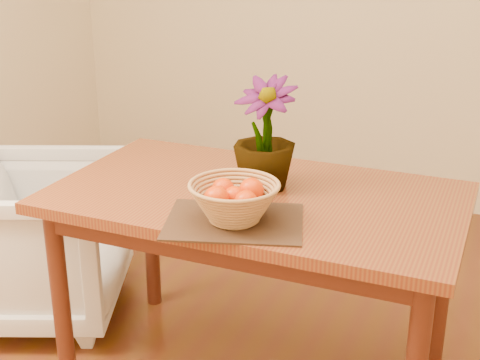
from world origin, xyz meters
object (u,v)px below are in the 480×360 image
at_px(potted_plant, 265,134).
at_px(armchair, 34,233).
at_px(table, 256,216).
at_px(wicker_basket, 234,203).

xyz_separation_m(potted_plant, armchair, (-1.06, 0.01, -0.57)).
relative_size(table, armchair, 1.87).
relative_size(table, potted_plant, 3.61).
bearing_deg(wicker_basket, armchair, 163.01).
height_order(wicker_basket, armchair, wicker_basket).
relative_size(wicker_basket, armchair, 0.38).
distance_m(table, wicker_basket, 0.30).
xyz_separation_m(wicker_basket, armchair, (-1.08, 0.33, -0.44)).
bearing_deg(armchair, table, -116.17).
height_order(table, wicker_basket, wicker_basket).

